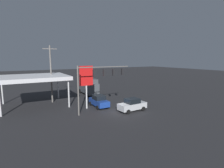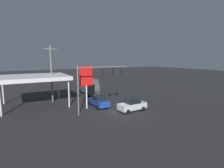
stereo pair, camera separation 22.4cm
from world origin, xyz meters
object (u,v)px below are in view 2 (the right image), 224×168
(utility_pole, at_px, (51,73))
(delivery_truck, at_px, (89,87))
(sedan_far, at_px, (99,101))
(price_sign, at_px, (86,78))
(traffic_signal_assembly, at_px, (100,77))
(sedan_waiting, at_px, (132,105))

(utility_pole, height_order, delivery_truck, utility_pole)
(utility_pole, xyz_separation_m, sedan_far, (-6.06, 6.86, -4.39))
(utility_pole, relative_size, price_sign, 1.50)
(traffic_signal_assembly, xyz_separation_m, sedan_waiting, (-4.39, 2.06, -4.33))
(traffic_signal_assembly, distance_m, delivery_truck, 13.13)
(sedan_far, bearing_deg, traffic_signal_assembly, -21.31)
(sedan_waiting, distance_m, delivery_truck, 14.36)
(price_sign, bearing_deg, traffic_signal_assembly, 113.23)
(price_sign, distance_m, sedan_far, 4.45)
(traffic_signal_assembly, relative_size, sedan_far, 1.88)
(price_sign, relative_size, sedan_waiting, 1.51)
(utility_pole, height_order, sedan_far, utility_pole)
(utility_pole, bearing_deg, sedan_waiting, 129.60)
(traffic_signal_assembly, bearing_deg, utility_pole, -61.60)
(sedan_far, height_order, sedan_waiting, same)
(utility_pole, distance_m, sedan_waiting, 15.46)
(price_sign, xyz_separation_m, delivery_truck, (-4.26, -9.64, -3.18))
(utility_pole, xyz_separation_m, delivery_truck, (-8.21, -2.86, -3.65))
(sedan_far, bearing_deg, price_sign, -91.96)
(utility_pole, xyz_separation_m, sedan_waiting, (-9.45, 11.42, -4.39))
(traffic_signal_assembly, distance_m, sedan_waiting, 6.50)
(utility_pole, height_order, sedan_waiting, utility_pole)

